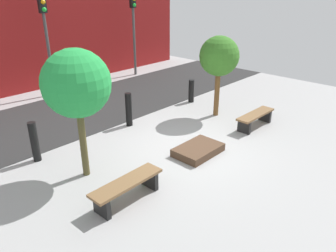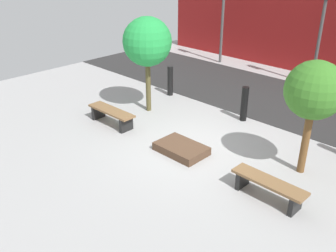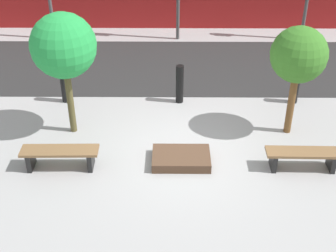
{
  "view_description": "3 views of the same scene",
  "coord_description": "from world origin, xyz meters",
  "px_view_note": "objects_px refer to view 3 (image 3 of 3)",
  "views": [
    {
      "loc": [
        -6.2,
        -5.06,
        4.18
      ],
      "look_at": [
        -0.49,
        0.28,
        0.76
      ],
      "focal_mm": 35.0,
      "sensor_mm": 36.0,
      "label": 1
    },
    {
      "loc": [
        5.65,
        -6.63,
        4.78
      ],
      "look_at": [
        -0.5,
        -0.34,
        0.58
      ],
      "focal_mm": 40.0,
      "sensor_mm": 36.0,
      "label": 2
    },
    {
      "loc": [
        -0.23,
        -8.79,
        6.2
      ],
      "look_at": [
        -0.29,
        -0.4,
        0.97
      ],
      "focal_mm": 50.0,
      "sensor_mm": 36.0,
      "label": 3
    }
  ],
  "objects_px": {
    "tree_behind_right_bench": "(299,56)",
    "bollard_far_left": "(64,84)",
    "tree_behind_left_bench": "(63,46)",
    "bench_left": "(60,155)",
    "bench_right": "(303,156)",
    "planter_bed": "(181,158)",
    "bollard_left": "(180,84)",
    "bollard_center": "(295,88)"
  },
  "relations": [
    {
      "from": "tree_behind_left_bench",
      "to": "tree_behind_right_bench",
      "type": "distance_m",
      "value": 5.26
    },
    {
      "from": "bollard_left",
      "to": "bollard_center",
      "type": "xyz_separation_m",
      "value": [
        3.11,
        0.0,
        -0.1
      ]
    },
    {
      "from": "bench_left",
      "to": "bollard_left",
      "type": "height_order",
      "value": "bollard_left"
    },
    {
      "from": "bench_right",
      "to": "tree_behind_right_bench",
      "type": "bearing_deg",
      "value": 90.91
    },
    {
      "from": "tree_behind_left_bench",
      "to": "tree_behind_right_bench",
      "type": "relative_size",
      "value": 1.11
    },
    {
      "from": "tree_behind_left_bench",
      "to": "bollard_center",
      "type": "xyz_separation_m",
      "value": [
        5.73,
        1.49,
        -1.78
      ]
    },
    {
      "from": "planter_bed",
      "to": "bollard_far_left",
      "type": "height_order",
      "value": "bollard_far_left"
    },
    {
      "from": "tree_behind_left_bench",
      "to": "bollard_left",
      "type": "relative_size",
      "value": 2.78
    },
    {
      "from": "tree_behind_left_bench",
      "to": "bollard_center",
      "type": "relative_size",
      "value": 3.45
    },
    {
      "from": "tree_behind_left_bench",
      "to": "bollard_left",
      "type": "xyz_separation_m",
      "value": [
        2.63,
        1.49,
        -1.68
      ]
    },
    {
      "from": "bench_left",
      "to": "bench_right",
      "type": "relative_size",
      "value": 1.03
    },
    {
      "from": "bench_left",
      "to": "bollard_far_left",
      "type": "distance_m",
      "value": 3.04
    },
    {
      "from": "tree_behind_right_bench",
      "to": "planter_bed",
      "type": "bearing_deg",
      "value": -153.67
    },
    {
      "from": "bench_right",
      "to": "bollard_center",
      "type": "distance_m",
      "value": 3.03
    },
    {
      "from": "tree_behind_right_bench",
      "to": "bollard_far_left",
      "type": "xyz_separation_m",
      "value": [
        -5.73,
        1.49,
        -1.48
      ]
    },
    {
      "from": "bench_left",
      "to": "bollard_left",
      "type": "distance_m",
      "value": 3.99
    },
    {
      "from": "tree_behind_left_bench",
      "to": "bollard_left",
      "type": "bearing_deg",
      "value": 29.59
    },
    {
      "from": "bench_left",
      "to": "tree_behind_right_bench",
      "type": "relative_size",
      "value": 0.63
    },
    {
      "from": "planter_bed",
      "to": "bollard_far_left",
      "type": "xyz_separation_m",
      "value": [
        -3.11,
        2.79,
        0.42
      ]
    },
    {
      "from": "tree_behind_right_bench",
      "to": "bollard_far_left",
      "type": "distance_m",
      "value": 6.11
    },
    {
      "from": "bollard_far_left",
      "to": "bench_left",
      "type": "bearing_deg",
      "value": -80.92
    },
    {
      "from": "bollard_far_left",
      "to": "tree_behind_right_bench",
      "type": "bearing_deg",
      "value": -14.59
    },
    {
      "from": "planter_bed",
      "to": "bollard_left",
      "type": "relative_size",
      "value": 1.2
    },
    {
      "from": "tree_behind_left_bench",
      "to": "tree_behind_right_bench",
      "type": "height_order",
      "value": "tree_behind_left_bench"
    },
    {
      "from": "bollard_left",
      "to": "bollard_center",
      "type": "bearing_deg",
      "value": 0.0
    },
    {
      "from": "bench_left",
      "to": "tree_behind_left_bench",
      "type": "xyz_separation_m",
      "value": [
        0.0,
        1.5,
        1.88
      ]
    },
    {
      "from": "bench_right",
      "to": "planter_bed",
      "type": "distance_m",
      "value": 2.64
    },
    {
      "from": "bench_right",
      "to": "tree_behind_right_bench",
      "type": "relative_size",
      "value": 0.61
    },
    {
      "from": "tree_behind_right_bench",
      "to": "bollard_center",
      "type": "relative_size",
      "value": 3.1
    },
    {
      "from": "bench_right",
      "to": "bollard_center",
      "type": "height_order",
      "value": "bollard_center"
    },
    {
      "from": "planter_bed",
      "to": "bollard_center",
      "type": "distance_m",
      "value": 4.19
    },
    {
      "from": "bench_left",
      "to": "bench_right",
      "type": "bearing_deg",
      "value": -0.91
    },
    {
      "from": "bollard_left",
      "to": "bollard_center",
      "type": "height_order",
      "value": "bollard_left"
    },
    {
      "from": "bench_right",
      "to": "bollard_far_left",
      "type": "distance_m",
      "value": 6.47
    },
    {
      "from": "bench_left",
      "to": "bollard_far_left",
      "type": "relative_size",
      "value": 1.59
    },
    {
      "from": "planter_bed",
      "to": "bollard_center",
      "type": "relative_size",
      "value": 1.48
    },
    {
      "from": "bench_left",
      "to": "planter_bed",
      "type": "relative_size",
      "value": 1.31
    },
    {
      "from": "tree_behind_left_bench",
      "to": "bollard_far_left",
      "type": "bearing_deg",
      "value": 107.76
    },
    {
      "from": "bench_left",
      "to": "bollard_far_left",
      "type": "bearing_deg",
      "value": 98.17
    },
    {
      "from": "bench_right",
      "to": "bollard_center",
      "type": "bearing_deg",
      "value": 81.83
    },
    {
      "from": "bench_left",
      "to": "tree_behind_left_bench",
      "type": "relative_size",
      "value": 0.56
    },
    {
      "from": "planter_bed",
      "to": "tree_behind_right_bench",
      "type": "xyz_separation_m",
      "value": [
        2.63,
        1.3,
        1.9
      ]
    }
  ]
}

